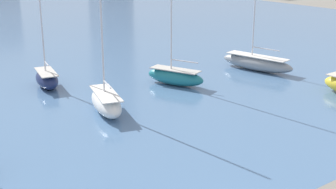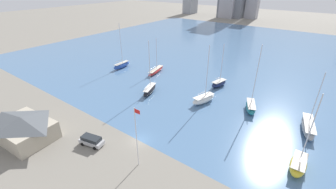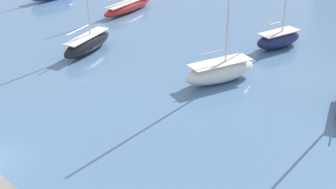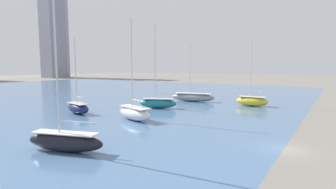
{
  "view_description": "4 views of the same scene",
  "coord_description": "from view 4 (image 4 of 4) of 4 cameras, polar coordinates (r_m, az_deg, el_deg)",
  "views": [
    {
      "loc": [
        -18.34,
        -16.7,
        15.82
      ],
      "look_at": [
        1.87,
        10.41,
        5.02
      ],
      "focal_mm": 50.0,
      "sensor_mm": 36.0,
      "label": 1
    },
    {
      "loc": [
        26.45,
        -25.75,
        29.39
      ],
      "look_at": [
        -1.54,
        11.96,
        5.22
      ],
      "focal_mm": 24.0,
      "sensor_mm": 36.0,
      "label": 2
    },
    {
      "loc": [
        27.94,
        -10.35,
        18.85
      ],
      "look_at": [
        3.66,
        14.11,
        1.69
      ],
      "focal_mm": 50.0,
      "sensor_mm": 36.0,
      "label": 3
    },
    {
      "loc": [
        -27.73,
        -4.2,
        8.27
      ],
      "look_at": [
        1.52,
        14.87,
        4.51
      ],
      "focal_mm": 28.0,
      "sensor_mm": 36.0,
      "label": 4
    }
  ],
  "objects": [
    {
      "name": "sailboat_teal",
      "position": [
        51.87,
        -2.21,
        -1.78
      ],
      "size": [
        4.9,
        7.72,
        16.56
      ],
      "rotation": [
        0.0,
        0.0,
        0.39
      ],
      "color": "#1E757F",
      "rests_on": "harbor_water"
    },
    {
      "name": "ground_plane",
      "position": [
        29.24,
        23.88,
        -10.82
      ],
      "size": [
        500.0,
        500.0,
        0.0
      ],
      "primitive_type": "plane",
      "color": "gray"
    },
    {
      "name": "sailboat_gray",
      "position": [
        62.21,
        5.41,
        -0.53
      ],
      "size": [
        4.59,
        10.66,
        13.33
      ],
      "rotation": [
        0.0,
        0.0,
        0.21
      ],
      "color": "gray",
      "rests_on": "harbor_water"
    },
    {
      "name": "sailboat_white",
      "position": [
        40.83,
        -7.32,
        -3.95
      ],
      "size": [
        4.46,
        8.0,
        15.47
      ],
      "rotation": [
        0.0,
        0.0,
        -0.28
      ],
      "color": "white",
      "rests_on": "harbor_water"
    },
    {
      "name": "sailboat_navy",
      "position": [
        48.57,
        -18.98,
        -2.73
      ],
      "size": [
        3.55,
        6.53,
        13.07
      ],
      "rotation": [
        0.0,
        0.0,
        -0.21
      ],
      "color": "#19234C",
      "rests_on": "harbor_water"
    },
    {
      "name": "sailboat_black",
      "position": [
        27.71,
        -21.5,
        -9.31
      ],
      "size": [
        4.36,
        8.26,
        15.11
      ],
      "rotation": [
        0.0,
        0.0,
        0.33
      ],
      "color": "black",
      "rests_on": "harbor_water"
    },
    {
      "name": "sailboat_yellow",
      "position": [
        57.47,
        17.8,
        -1.29
      ],
      "size": [
        2.73,
        6.64,
        14.5
      ],
      "rotation": [
        0.0,
        0.0,
        0.02
      ],
      "color": "yellow",
      "rests_on": "harbor_water"
    }
  ]
}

